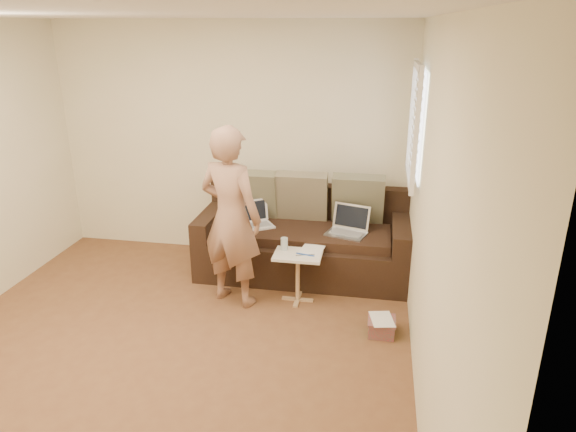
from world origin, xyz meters
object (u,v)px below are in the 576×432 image
object	(u,v)px
side_table	(298,277)
laptop_white	(256,227)
laptop_silver	(346,234)
sofa	(303,236)
drinking_glass	(284,244)
person	(231,217)
striped_box	(381,326)

from	to	relation	value
side_table	laptop_white	bearing A→B (deg)	134.32
laptop_silver	laptop_white	size ratio (longest dim) A/B	1.09
sofa	drinking_glass	distance (m)	0.58
laptop_silver	drinking_glass	bearing A→B (deg)	-125.40
laptop_silver	drinking_glass	world-z (taller)	laptop_silver
person	striped_box	size ratio (longest dim) A/B	7.26
striped_box	laptop_white	bearing A→B (deg)	143.19
sofa	laptop_silver	bearing A→B (deg)	-14.28
person	drinking_glass	xyz separation A→B (m)	(0.47, 0.17, -0.31)
sofa	side_table	xyz separation A→B (m)	(0.04, -0.62, -0.18)
laptop_silver	laptop_white	distance (m)	0.96
laptop_white	side_table	world-z (taller)	laptop_white
laptop_silver	person	world-z (taller)	person
laptop_silver	striped_box	bearing A→B (deg)	-51.01
sofa	striped_box	bearing A→B (deg)	-51.86
sofa	laptop_silver	xyz separation A→B (m)	(0.46, -0.12, 0.10)
sofa	striped_box	distance (m)	1.42
laptop_silver	person	size ratio (longest dim) A/B	0.23
laptop_white	person	size ratio (longest dim) A/B	0.21
laptop_white	side_table	bearing A→B (deg)	-79.74
laptop_silver	sofa	bearing A→B (deg)	-177.38
person	side_table	distance (m)	0.88
laptop_silver	side_table	size ratio (longest dim) A/B	0.78
sofa	person	xyz separation A→B (m)	(-0.57, -0.73, 0.44)
laptop_white	side_table	size ratio (longest dim) A/B	0.72
laptop_silver	laptop_white	world-z (taller)	same
laptop_silver	striped_box	distance (m)	1.13
side_table	striped_box	bearing A→B (deg)	-29.43
laptop_white	striped_box	world-z (taller)	laptop_white
person	drinking_glass	bearing A→B (deg)	-141.18
sofa	person	distance (m)	1.02
laptop_silver	striped_box	xyz separation A→B (m)	(0.39, -0.97, -0.44)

